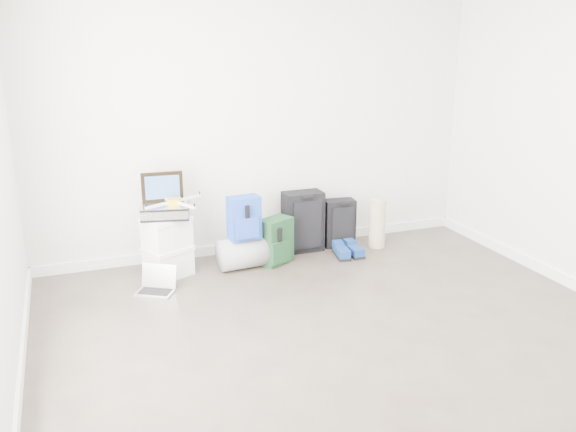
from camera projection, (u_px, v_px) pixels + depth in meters
name	position (u px, v px, depth m)	size (l,w,h in m)	color
ground	(376.00, 367.00, 4.12)	(5.00, 5.00, 0.00)	#3A302A
room_envelope	(387.00, 110.00, 3.63)	(4.52, 5.02, 2.71)	silver
boxes_stack	(168.00, 246.00, 5.58)	(0.49, 0.45, 0.56)	white
briefcase	(165.00, 211.00, 5.48)	(0.42, 0.30, 0.12)	#B2B2B7
painting	(162.00, 187.00, 5.51)	(0.37, 0.05, 0.28)	black
drone	(174.00, 201.00, 5.46)	(0.55, 0.55, 0.05)	gold
duffel_bag	(244.00, 253.00, 5.80)	(0.30, 0.30, 0.49)	gray
blue_backpack	(244.00, 219.00, 5.67)	(0.30, 0.23, 0.41)	#1B31B0
large_suitcase	(303.00, 222.00, 6.21)	(0.40, 0.26, 0.62)	black
green_backpack	(276.00, 242.00, 5.89)	(0.37, 0.35, 0.45)	#12311B
carry_on	(339.00, 223.00, 6.36)	(0.33, 0.24, 0.50)	black
shoes	(348.00, 251.00, 6.13)	(0.28, 0.32, 0.10)	black
rolled_rug	(377.00, 223.00, 6.33)	(0.17, 0.17, 0.52)	tan
laptop	(157.00, 285.00, 5.30)	(0.39, 0.36, 0.22)	silver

